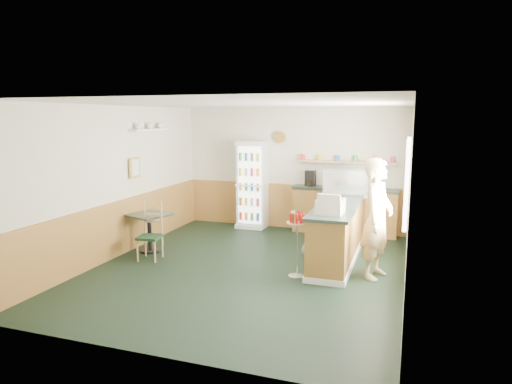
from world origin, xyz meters
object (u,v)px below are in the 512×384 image
at_px(cash_register, 331,206).
at_px(shopkeeper, 377,219).
at_px(drinks_fridge, 252,185).
at_px(condiment_stand, 297,233).
at_px(cafe_table, 149,225).
at_px(cafe_chair, 152,229).
at_px(display_case, 346,183).

height_order(cash_register, shopkeeper, shopkeeper).
xyz_separation_m(drinks_fridge, cash_register, (2.22, -2.68, 0.14)).
relative_size(condiment_stand, cafe_table, 1.23).
distance_m(shopkeeper, cafe_chair, 3.87).
xyz_separation_m(condiment_stand, cafe_table, (-2.92, 0.44, -0.20)).
distance_m(cash_register, cafe_chair, 3.20).
height_order(shopkeeper, condiment_stand, shopkeeper).
bearing_deg(cash_register, display_case, 93.23).
relative_size(display_case, cafe_chair, 0.84).
bearing_deg(cafe_table, cash_register, -3.82).
xyz_separation_m(display_case, cafe_chair, (-3.14, -1.87, -0.72)).
relative_size(shopkeeper, cafe_chair, 1.85).
bearing_deg(condiment_stand, drinks_fridge, 121.10).
height_order(shopkeeper, cafe_table, shopkeeper).
bearing_deg(cafe_chair, cafe_table, 120.82).
height_order(display_case, condiment_stand, display_case).
distance_m(cash_register, shopkeeper, 0.75).
relative_size(drinks_fridge, shopkeeper, 1.05).
bearing_deg(drinks_fridge, cash_register, -50.32).
bearing_deg(shopkeeper, display_case, 38.38).
relative_size(drinks_fridge, display_case, 2.30).
xyz_separation_m(display_case, shopkeeper, (0.70, -1.59, -0.31)).
distance_m(shopkeeper, condiment_stand, 1.26).
height_order(drinks_fridge, cash_register, drinks_fridge).
distance_m(drinks_fridge, display_case, 2.42).
relative_size(display_case, cash_register, 2.05).
bearing_deg(drinks_fridge, condiment_stand, -58.90).
xyz_separation_m(drinks_fridge, cafe_chair, (-0.92, -2.78, -0.45)).
bearing_deg(cash_register, cafe_table, 179.41).
height_order(drinks_fridge, condiment_stand, drinks_fridge).
height_order(condiment_stand, cafe_table, condiment_stand).
bearing_deg(display_case, condiment_stand, -103.59).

